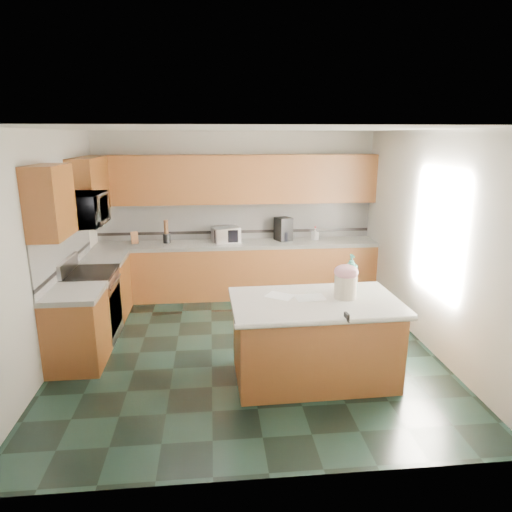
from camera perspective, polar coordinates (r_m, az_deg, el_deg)
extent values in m
plane|color=black|center=(5.95, -1.13, -11.41)|extent=(4.60, 4.60, 0.00)
plane|color=white|center=(5.33, -1.29, 15.60)|extent=(4.60, 4.60, 0.00)
cube|color=silver|center=(7.75, -2.54, 5.35)|extent=(4.60, 0.04, 2.70)
cube|color=silver|center=(3.28, 1.96, -8.15)|extent=(4.60, 0.04, 2.70)
cube|color=silver|center=(5.79, -24.74, 0.70)|extent=(0.04, 4.60, 2.70)
cube|color=silver|center=(6.11, 21.06, 1.76)|extent=(0.04, 4.60, 2.70)
cube|color=#552C0E|center=(7.65, -2.33, -1.86)|extent=(4.60, 0.60, 0.86)
cube|color=white|center=(7.53, -2.36, 1.50)|extent=(4.60, 0.64, 0.06)
cube|color=#552C0E|center=(7.49, -2.51, 9.57)|extent=(4.60, 0.33, 0.78)
cube|color=silver|center=(7.74, -2.51, 4.47)|extent=(4.60, 0.02, 0.63)
cube|color=black|center=(7.77, -2.49, 3.05)|extent=(4.60, 0.01, 0.05)
cube|color=#552C0E|center=(7.14, -18.25, -3.85)|extent=(0.60, 0.82, 0.86)
cube|color=white|center=(7.01, -18.55, -0.29)|extent=(0.64, 0.82, 0.06)
cube|color=#552C0E|center=(5.76, -21.46, -8.71)|extent=(0.60, 0.72, 0.86)
cube|color=white|center=(5.60, -21.90, -4.38)|extent=(0.64, 0.72, 0.06)
cube|color=silver|center=(6.32, -22.79, 0.92)|extent=(0.02, 2.30, 0.63)
cube|color=black|center=(6.36, -22.56, -0.79)|extent=(0.01, 2.30, 0.05)
cube|color=#552C0E|center=(6.99, -20.11, 8.31)|extent=(0.33, 1.09, 0.78)
cube|color=#552C0E|center=(5.41, -24.36, 6.20)|extent=(0.33, 0.72, 0.78)
cube|color=#B7B7BC|center=(6.42, -19.73, -6.02)|extent=(0.60, 0.76, 0.88)
cube|color=black|center=(6.36, -17.16, -6.35)|extent=(0.02, 0.68, 0.55)
cube|color=black|center=(6.27, -20.10, -2.08)|extent=(0.62, 0.78, 0.04)
cylinder|color=#B7B7BC|center=(6.23, -17.15, -3.09)|extent=(0.02, 0.66, 0.02)
cube|color=#B7B7BC|center=(6.31, -22.48, -1.08)|extent=(0.06, 0.76, 0.18)
imported|color=#B7B7BC|center=(6.10, -20.79, 5.42)|extent=(0.50, 0.73, 0.41)
cube|color=#552C0E|center=(5.15, 7.25, -10.60)|extent=(1.72, 1.01, 0.86)
cube|color=white|center=(4.97, 7.42, -5.80)|extent=(1.83, 1.11, 0.06)
cylinder|color=white|center=(4.48, 8.95, -8.20)|extent=(1.80, 0.10, 0.06)
cylinder|color=beige|center=(5.04, 11.11, -3.77)|extent=(0.28, 0.28, 0.25)
ellipsoid|color=pink|center=(4.99, 11.20, -1.97)|extent=(0.26, 0.26, 0.16)
cylinder|color=tan|center=(4.97, 11.23, -1.38)|extent=(0.09, 0.03, 0.03)
sphere|color=tan|center=(4.96, 10.75, -1.39)|extent=(0.05, 0.05, 0.05)
sphere|color=tan|center=(4.98, 11.71, -1.36)|extent=(0.05, 0.05, 0.05)
imported|color=teal|center=(5.23, 11.78, -2.11)|extent=(0.17, 0.17, 0.43)
cube|color=white|center=(5.02, 6.79, -5.17)|extent=(0.33, 0.25, 0.00)
cube|color=white|center=(5.04, 2.99, -5.00)|extent=(0.37, 0.35, 0.00)
cube|color=black|center=(4.54, 11.26, -7.48)|extent=(0.03, 0.09, 0.08)
cylinder|color=black|center=(4.50, 11.44, -7.97)|extent=(0.01, 0.06, 0.01)
cube|color=#472814|center=(7.64, -14.95, 2.20)|extent=(0.14, 0.17, 0.22)
cylinder|color=black|center=(7.61, -11.11, 2.19)|extent=(0.12, 0.12, 0.15)
cylinder|color=#472814|center=(7.57, -11.18, 3.59)|extent=(0.07, 0.07, 0.23)
cube|color=#B7B7BC|center=(7.54, -3.77, 2.68)|extent=(0.49, 0.40, 0.25)
cube|color=black|center=(7.40, -3.73, 2.46)|extent=(0.38, 0.01, 0.21)
cylinder|color=white|center=(7.59, -2.84, 2.75)|extent=(0.11, 0.11, 0.24)
cylinder|color=#B7B7BC|center=(7.62, -2.83, 1.93)|extent=(0.16, 0.16, 0.01)
cylinder|color=#7698D7|center=(7.64, 3.80, 2.99)|extent=(0.17, 0.17, 0.28)
cylinder|color=#7698D7|center=(7.61, 3.82, 4.18)|extent=(0.08, 0.08, 0.04)
cube|color=black|center=(7.64, 3.44, 3.39)|extent=(0.31, 0.32, 0.39)
cylinder|color=black|center=(7.61, 3.49, 2.47)|extent=(0.16, 0.16, 0.16)
imported|color=white|center=(7.73, 7.39, 2.75)|extent=(0.13, 0.13, 0.21)
cylinder|color=red|center=(7.71, 7.42, 3.60)|extent=(0.02, 0.02, 0.03)
cube|color=white|center=(5.89, 21.78, 2.73)|extent=(0.02, 1.40, 1.10)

